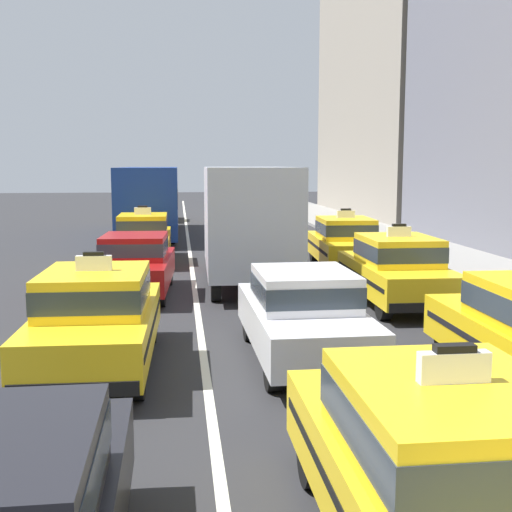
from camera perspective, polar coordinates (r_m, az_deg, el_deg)
name	(u,v)px	position (r m, az deg, el deg)	size (l,w,h in m)	color
lane_stripe_left_center	(192,267)	(21.64, -5.62, -0.94)	(0.14, 80.00, 0.01)	silver
lane_stripe_center_right	(288,265)	(21.93, 2.77, -0.79)	(0.14, 80.00, 0.01)	silver
taxi_left_second	(97,317)	(10.97, -13.70, -5.18)	(1.91, 4.60, 1.96)	black
sedan_left_third	(135,263)	(16.97, -10.46, -0.60)	(1.97, 4.38, 1.58)	black
taxi_left_fourth	(143,237)	(22.76, -9.77, 1.64)	(1.82, 4.56, 1.96)	black
bus_left_fifth	(151,197)	(31.20, -9.15, 5.06)	(2.52, 11.20, 3.22)	black
taxi_left_sixth	(159,206)	(39.80, -8.48, 4.32)	(1.92, 4.60, 1.96)	black
taxi_center_nearest	(444,471)	(5.75, 16.04, -17.58)	(1.83, 4.56, 1.96)	black
sedan_center_second	(303,313)	(11.14, 4.13, -4.94)	(1.82, 4.32, 1.58)	black
box_truck_center_third	(247,221)	(18.30, -0.82, 3.08)	(2.42, 7.01, 3.27)	black
taxi_right_third	(396,269)	(15.93, 12.13, -1.09)	(1.88, 4.59, 1.96)	black
taxi_right_fourth	(345,242)	(21.16, 7.72, 1.22)	(2.04, 4.65, 1.96)	black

